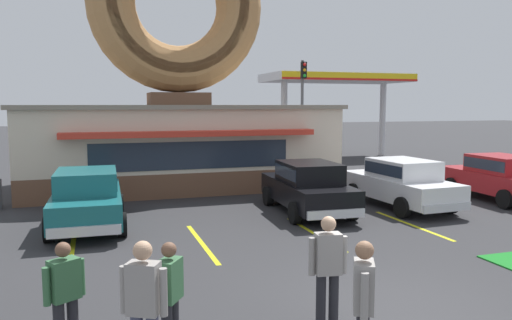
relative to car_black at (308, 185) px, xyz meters
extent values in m
plane|color=#2D2D30|center=(-1.53, -7.38, -0.87)|extent=(160.00, 160.00, 0.00)
cube|color=brown|center=(-2.94, 6.62, -0.42)|extent=(12.00, 6.00, 0.90)
cube|color=beige|center=(-2.94, 6.62, 1.18)|extent=(12.00, 6.00, 2.30)
cube|color=gray|center=(-2.94, 6.62, 2.41)|extent=(12.30, 6.30, 0.16)
cube|color=red|center=(-2.94, 3.32, 1.48)|extent=(9.00, 0.60, 0.20)
cube|color=#232D3D|center=(-2.94, 3.60, 0.68)|extent=(7.20, 0.03, 1.00)
cube|color=brown|center=(-2.94, 6.62, 2.74)|extent=(2.40, 1.80, 0.50)
torus|color=#B27F4C|center=(-2.94, 6.62, 6.54)|extent=(7.10, 1.90, 7.10)
torus|color=#936038|center=(-2.94, 6.19, 6.54)|extent=(6.25, 1.05, 6.24)
cube|color=black|center=(0.00, 0.05, -0.21)|extent=(2.00, 4.49, 0.68)
cube|color=black|center=(-0.01, -0.10, 0.43)|extent=(1.67, 2.18, 0.60)
cube|color=#232D3D|center=(-0.01, -0.10, 0.45)|extent=(1.69, 2.10, 0.36)
cube|color=silver|center=(0.13, 2.28, -0.45)|extent=(1.67, 0.19, 0.24)
cube|color=silver|center=(-0.12, -2.17, -0.45)|extent=(1.67, 0.19, 0.24)
cylinder|color=black|center=(-0.80, 1.46, -0.55)|extent=(0.25, 0.65, 0.64)
cylinder|color=black|center=(0.96, 1.37, -0.55)|extent=(0.25, 0.65, 0.64)
cylinder|color=black|center=(-0.95, -1.26, -0.55)|extent=(0.25, 0.65, 0.64)
cylinder|color=black|center=(0.81, -1.36, -0.55)|extent=(0.25, 0.65, 0.64)
cube|color=maroon|center=(7.28, -0.14, -0.21)|extent=(1.97, 4.48, 0.68)
cube|color=maroon|center=(7.27, -0.29, 0.43)|extent=(1.66, 2.17, 0.60)
cube|color=#232D3D|center=(7.27, -0.29, 0.45)|extent=(1.68, 2.09, 0.36)
cube|color=silver|center=(7.39, 2.09, -0.45)|extent=(1.67, 0.18, 0.24)
cylinder|color=black|center=(6.47, 1.27, -0.55)|extent=(0.25, 0.65, 0.64)
cylinder|color=black|center=(8.23, 1.18, -0.55)|extent=(0.25, 0.65, 0.64)
cylinder|color=black|center=(6.33, -1.45, -0.55)|extent=(0.25, 0.65, 0.64)
cube|color=#196066|center=(-6.53, 0.20, -0.21)|extent=(1.86, 4.44, 0.68)
cube|color=#196066|center=(-6.53, 0.05, 0.43)|extent=(1.61, 2.13, 0.60)
cube|color=#232D3D|center=(-6.53, 0.05, 0.45)|extent=(1.63, 2.05, 0.36)
cube|color=silver|center=(-6.48, 2.43, -0.45)|extent=(1.67, 0.14, 0.24)
cube|color=silver|center=(-6.58, -2.03, -0.45)|extent=(1.67, 0.14, 0.24)
cylinder|color=black|center=(-7.38, 1.58, -0.55)|extent=(0.23, 0.64, 0.64)
cylinder|color=black|center=(-5.62, 1.54, -0.55)|extent=(0.23, 0.64, 0.64)
cylinder|color=black|center=(-7.44, -1.14, -0.55)|extent=(0.23, 0.64, 0.64)
cylinder|color=black|center=(-5.68, -1.18, -0.55)|extent=(0.23, 0.64, 0.64)
cube|color=silver|center=(3.22, -0.16, -0.21)|extent=(1.95, 4.47, 0.68)
cube|color=silver|center=(3.22, -0.31, 0.43)|extent=(1.65, 2.16, 0.60)
cube|color=#232D3D|center=(3.22, -0.31, 0.45)|extent=(1.67, 2.08, 0.36)
cube|color=silver|center=(3.12, 2.07, -0.45)|extent=(1.67, 0.17, 0.24)
cube|color=silver|center=(3.31, -2.39, -0.45)|extent=(1.67, 0.17, 0.24)
cylinder|color=black|center=(2.28, 1.17, -0.55)|extent=(0.25, 0.65, 0.64)
cylinder|color=black|center=(4.04, 1.24, -0.55)|extent=(0.25, 0.65, 0.64)
cylinder|color=black|center=(2.40, -1.56, -0.55)|extent=(0.25, 0.65, 0.64)
cylinder|color=black|center=(4.15, -1.48, -0.55)|extent=(0.25, 0.65, 0.64)
cylinder|color=#232328|center=(-2.91, -7.58, -0.45)|extent=(0.15, 0.15, 0.85)
cylinder|color=#232328|center=(-3.11, -7.55, -0.45)|extent=(0.15, 0.15, 0.85)
cube|color=gray|center=(-3.01, -7.57, 0.29)|extent=(0.41, 0.29, 0.62)
cylinder|color=gray|center=(-2.76, -7.60, 0.26)|extent=(0.10, 0.10, 0.57)
cylinder|color=gray|center=(-3.26, -7.53, 0.26)|extent=(0.10, 0.10, 0.57)
sphere|color=tan|center=(-3.01, -7.57, 0.74)|extent=(0.23, 0.23, 0.23)
cube|color=#386B42|center=(-5.38, -7.65, 0.17)|extent=(0.41, 0.45, 0.56)
cylinder|color=#386B42|center=(-5.52, -7.86, 0.15)|extent=(0.10, 0.10, 0.52)
cylinder|color=#386B42|center=(-5.24, -7.44, 0.15)|extent=(0.10, 0.10, 0.52)
sphere|color=brown|center=(-5.38, -7.65, 0.59)|extent=(0.21, 0.21, 0.21)
cube|color=gray|center=(-3.19, -8.92, 0.29)|extent=(0.39, 0.45, 0.62)
cylinder|color=gray|center=(-3.30, -9.14, 0.26)|extent=(0.10, 0.10, 0.57)
cylinder|color=gray|center=(-3.07, -8.70, 0.26)|extent=(0.10, 0.10, 0.57)
sphere|color=#9E7051|center=(-3.19, -8.92, 0.74)|extent=(0.23, 0.23, 0.23)
cube|color=#386B42|center=(-6.72, -7.18, 0.17)|extent=(0.45, 0.40, 0.56)
cylinder|color=#386B42|center=(-6.51, -7.05, 0.14)|extent=(0.10, 0.10, 0.51)
cylinder|color=#386B42|center=(-6.93, -7.32, 0.14)|extent=(0.10, 0.10, 0.51)
sphere|color=brown|center=(-6.72, -7.18, 0.58)|extent=(0.20, 0.20, 0.20)
cube|color=gray|center=(-5.77, -8.23, 0.31)|extent=(0.45, 0.39, 0.64)
cylinder|color=gray|center=(-5.99, -8.12, 0.28)|extent=(0.10, 0.10, 0.58)
cylinder|color=gray|center=(-5.55, -8.35, 0.28)|extent=(0.10, 0.10, 0.58)
sphere|color=tan|center=(-5.77, -8.23, 0.78)|extent=(0.23, 0.23, 0.23)
cylinder|color=#595B60|center=(4.73, 11.60, 2.03)|extent=(0.16, 0.16, 5.80)
cube|color=black|center=(4.73, 11.42, 4.38)|extent=(0.28, 0.24, 0.90)
sphere|color=red|center=(4.73, 11.30, 4.68)|extent=(0.18, 0.18, 0.18)
sphere|color=orange|center=(4.73, 11.30, 4.38)|extent=(0.18, 0.18, 0.18)
sphere|color=green|center=(4.73, 11.30, 4.08)|extent=(0.18, 0.18, 0.18)
cylinder|color=silver|center=(4.92, 14.86, 1.53)|extent=(0.40, 0.40, 4.80)
cylinder|color=silver|center=(11.92, 14.86, 1.53)|extent=(0.40, 0.40, 4.80)
cube|color=silver|center=(8.42, 14.86, 4.18)|extent=(9.00, 4.40, 0.50)
cube|color=yellow|center=(8.42, 12.64, 4.18)|extent=(9.00, 0.04, 0.44)
cube|color=red|center=(8.42, 12.61, 4.01)|extent=(9.00, 0.04, 0.12)
cube|color=yellow|center=(-6.87, -2.38, -0.87)|extent=(0.12, 3.60, 0.01)
cube|color=yellow|center=(-3.87, -2.38, -0.87)|extent=(0.12, 3.60, 0.01)
cube|color=yellow|center=(-0.87, -2.38, -0.87)|extent=(0.12, 3.60, 0.01)
cube|color=yellow|center=(2.13, -2.38, -0.87)|extent=(0.12, 3.60, 0.01)
camera|label=1|loc=(-6.25, -14.12, 2.50)|focal=35.00mm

